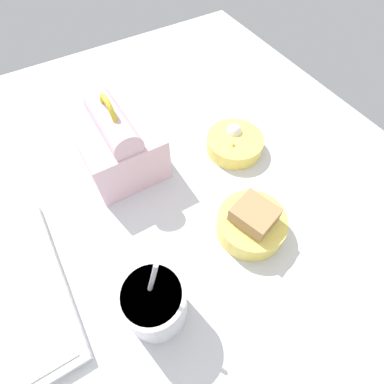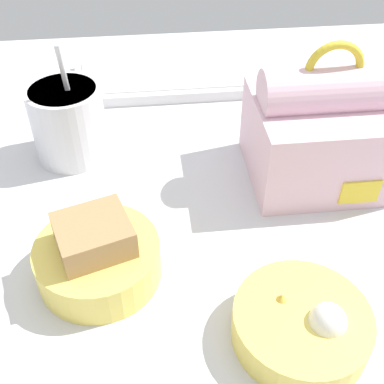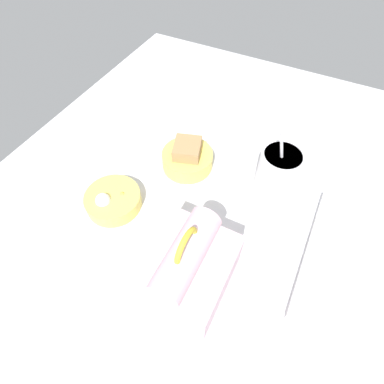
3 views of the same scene
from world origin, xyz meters
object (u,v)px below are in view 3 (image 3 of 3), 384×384
object	(u,v)px
lunch_bag	(187,268)
bento_bowl_sandwich	(187,158)
bento_bowl_snacks	(113,200)
soup_cup	(278,169)
keyboard	(342,262)

from	to	relation	value
lunch_bag	bento_bowl_sandwich	xyz separation A→B (cm)	(-28.67, -14.80, -3.94)
lunch_bag	bento_bowl_snacks	bearing A→B (deg)	-109.92
lunch_bag	bento_bowl_sandwich	distance (cm)	32.50
bento_bowl_snacks	lunch_bag	bearing A→B (deg)	70.08
soup_cup	bento_bowl_snacks	world-z (taller)	soup_cup
soup_cup	bento_bowl_sandwich	bearing A→B (deg)	-78.81
soup_cup	bento_bowl_sandwich	size ratio (longest dim) A/B	1.31
bento_bowl_sandwich	bento_bowl_snacks	bearing A→B (deg)	-26.91
keyboard	bento_bowl_sandwich	bearing A→B (deg)	-103.88
lunch_bag	bento_bowl_sandwich	world-z (taller)	lunch_bag
bento_bowl_snacks	bento_bowl_sandwich	bearing A→B (deg)	153.09
keyboard	bento_bowl_snacks	world-z (taller)	bento_bowl_snacks
keyboard	soup_cup	size ratio (longest dim) A/B	1.85
bento_bowl_sandwich	bento_bowl_snacks	distance (cm)	22.10
bento_bowl_snacks	soup_cup	bearing A→B (deg)	126.36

